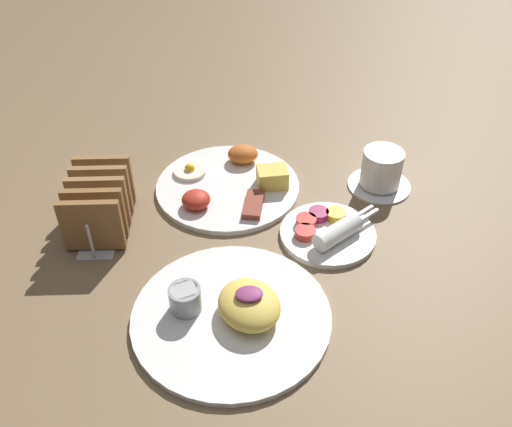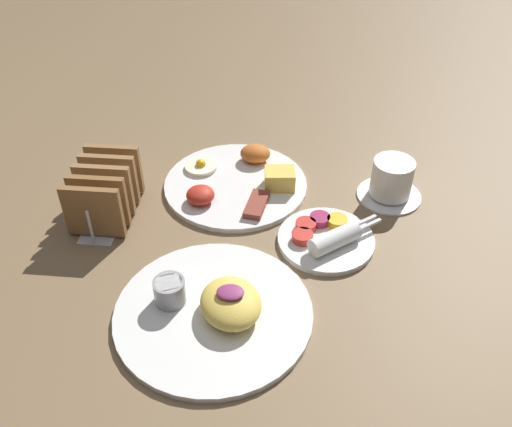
# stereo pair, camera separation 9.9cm
# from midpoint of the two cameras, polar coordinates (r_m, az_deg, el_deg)

# --- Properties ---
(ground_plane) EXTENTS (3.00, 3.00, 0.00)m
(ground_plane) POSITION_cam_midpoint_polar(r_m,az_deg,el_deg) (0.97, -7.43, -3.45)
(ground_plane) COLOR brown
(plate_breakfast) EXTENTS (0.27, 0.27, 0.05)m
(plate_breakfast) POSITION_cam_midpoint_polar(r_m,az_deg,el_deg) (1.09, -5.22, 2.92)
(plate_breakfast) COLOR white
(plate_breakfast) RESTS_ON ground_plane
(plate_condiments) EXTENTS (0.18, 0.17, 0.04)m
(plate_condiments) POSITION_cam_midpoint_polar(r_m,az_deg,el_deg) (0.98, 4.38, -1.87)
(plate_condiments) COLOR white
(plate_condiments) RESTS_ON ground_plane
(plate_foreground) EXTENTS (0.30, 0.30, 0.06)m
(plate_foreground) POSITION_cam_midpoint_polar(r_m,az_deg,el_deg) (0.85, -5.72, -9.91)
(plate_foreground) COLOR white
(plate_foreground) RESTS_ON ground_plane
(toast_rack) EXTENTS (0.10, 0.18, 0.10)m
(toast_rack) POSITION_cam_midpoint_polar(r_m,az_deg,el_deg) (1.03, -18.11, 0.83)
(toast_rack) COLOR #B7B7BC
(toast_rack) RESTS_ON ground_plane
(coffee_cup) EXTENTS (0.12, 0.12, 0.08)m
(coffee_cup) POSITION_cam_midpoint_polar(r_m,az_deg,el_deg) (1.09, 9.91, 4.12)
(coffee_cup) COLOR white
(coffee_cup) RESTS_ON ground_plane
(teaspoon) EXTENTS (0.02, 0.13, 0.01)m
(teaspoon) POSITION_cam_midpoint_polar(r_m,az_deg,el_deg) (0.87, 0.66, -9.57)
(teaspoon) COLOR silver
(teaspoon) RESTS_ON ground_plane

